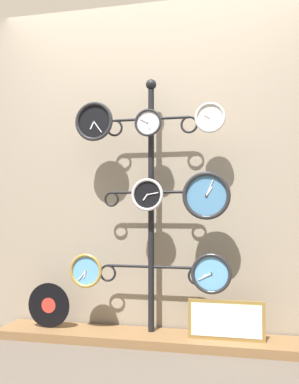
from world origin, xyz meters
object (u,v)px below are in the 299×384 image
(clock_top_right, at_px, (210,118))
(clock_middle_center, at_px, (147,195))
(clock_top_left, at_px, (94,122))
(clock_bottom_right, at_px, (211,274))
(picture_frame, at_px, (226,320))
(clock_bottom_left, at_px, (86,271))
(display_stand, at_px, (151,241))
(clock_middle_right, at_px, (206,196))
(vinyl_record, at_px, (49,305))
(clock_top_center, at_px, (149,123))

(clock_top_right, height_order, clock_middle_center, clock_top_right)
(clock_top_left, distance_m, clock_bottom_right, 1.34)
(clock_middle_center, bearing_deg, picture_frame, -0.31)
(clock_bottom_left, bearing_deg, clock_top_left, 3.56)
(picture_frame, bearing_deg, clock_bottom_right, -179.16)
(display_stand, distance_m, picture_frame, 0.74)
(clock_bottom_right, relative_size, picture_frame, 0.54)
(clock_top_left, height_order, clock_middle_right, clock_top_left)
(clock_middle_right, distance_m, clock_bottom_left, 1.00)
(clock_bottom_right, relative_size, vinyl_record, 0.84)
(display_stand, bearing_deg, clock_top_left, -165.32)
(clock_top_center, relative_size, picture_frame, 0.39)
(clock_top_left, distance_m, vinyl_record, 1.38)
(picture_frame, bearing_deg, clock_top_center, 179.38)
(clock_top_center, relative_size, clock_top_right, 0.93)
(clock_top_right, height_order, clock_bottom_left, clock_top_right)
(display_stand, distance_m, clock_bottom_right, 0.49)
(clock_bottom_right, bearing_deg, display_stand, 167.67)
(clock_top_right, xyz_separation_m, picture_frame, (0.10, -0.02, -1.35))
(clock_top_right, height_order, picture_frame, clock_top_right)
(clock_top_left, xyz_separation_m, clock_middle_center, (0.39, 0.01, -0.53))
(clock_top_left, relative_size, clock_bottom_left, 1.18)
(clock_top_left, xyz_separation_m, clock_top_right, (0.83, 0.03, -0.01))
(clock_top_center, bearing_deg, display_stand, 91.86)
(clock_bottom_left, xyz_separation_m, vinyl_record, (-0.30, 0.03, -0.26))
(vinyl_record, bearing_deg, clock_bottom_left, -5.63)
(clock_bottom_left, bearing_deg, clock_top_center, 2.43)
(clock_top_left, xyz_separation_m, clock_bottom_left, (-0.05, -0.00, -1.06))
(clock_bottom_right, bearing_deg, clock_top_center, 179.06)
(clock_top_right, height_order, vinyl_record, clock_top_right)
(clock_top_left, bearing_deg, clock_middle_center, 1.92)
(clock_middle_center, relative_size, clock_bottom_right, 0.83)
(clock_middle_right, distance_m, clock_bottom_right, 0.52)
(display_stand, xyz_separation_m, clock_bottom_right, (0.43, -0.09, -0.20))
(clock_top_right, relative_size, clock_middle_center, 0.93)
(clock_top_center, height_order, vinyl_record, clock_top_center)
(clock_top_left, bearing_deg, display_stand, 14.68)
(clock_middle_right, bearing_deg, clock_bottom_right, 28.66)
(clock_top_center, xyz_separation_m, clock_middle_right, (0.40, -0.02, -0.51))
(clock_top_left, distance_m, clock_top_right, 0.83)
(clock_bottom_right, bearing_deg, picture_frame, 0.84)
(clock_top_left, height_order, vinyl_record, clock_top_left)
(clock_top_right, xyz_separation_m, clock_middle_right, (-0.02, -0.04, -0.53))
(clock_bottom_left, bearing_deg, display_stand, 13.39)
(vinyl_record, bearing_deg, display_stand, 5.90)
(clock_top_right, xyz_separation_m, clock_bottom_left, (-0.88, -0.03, -1.06))
(clock_middle_center, bearing_deg, clock_top_right, 2.39)
(display_stand, xyz_separation_m, clock_top_left, (-0.40, -0.10, 0.85))
(clock_top_left, xyz_separation_m, picture_frame, (0.93, 0.01, -1.36))
(display_stand, bearing_deg, clock_middle_center, -93.37)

